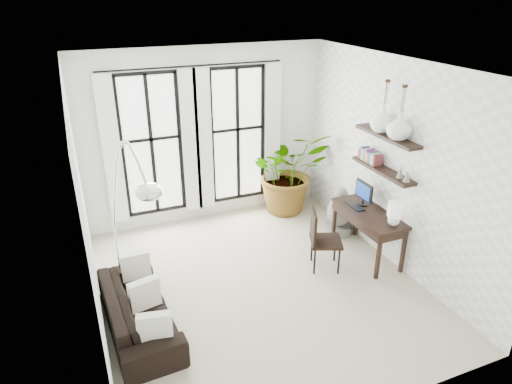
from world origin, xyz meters
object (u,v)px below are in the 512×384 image
buddha (339,214)px  sofa (138,309)px  arc_lamp (127,183)px  plant (288,171)px  desk (370,217)px  desk_chair (321,236)px

buddha → sofa: bearing=-162.2°
arc_lamp → plant: bearing=31.0°
buddha → desk: bearing=-90.8°
plant → desk: size_ratio=1.22×
sofa → plant: size_ratio=1.17×
desk_chair → arc_lamp: (-2.77, 0.13, 1.30)m
sofa → arc_lamp: 1.65m
plant → arc_lamp: (-3.21, -1.93, 1.03)m
sofa → buddha: size_ratio=2.19×
arc_lamp → buddha: (3.65, 0.73, -1.49)m
plant → desk_chair: (-0.44, -2.06, -0.27)m
sofa → plant: bearing=-57.1°
sofa → desk: (3.74, 0.31, 0.46)m
desk → desk_chair: bearing=177.7°
arc_lamp → buddha: size_ratio=2.74×
plant → desk: plant is taller
plant → buddha: size_ratio=1.87×
plant → desk: 2.14m
sofa → desk: bearing=-88.4°
sofa → desk: 3.79m
sofa → arc_lamp: arc_lamp is taller
sofa → arc_lamp: size_ratio=0.80×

